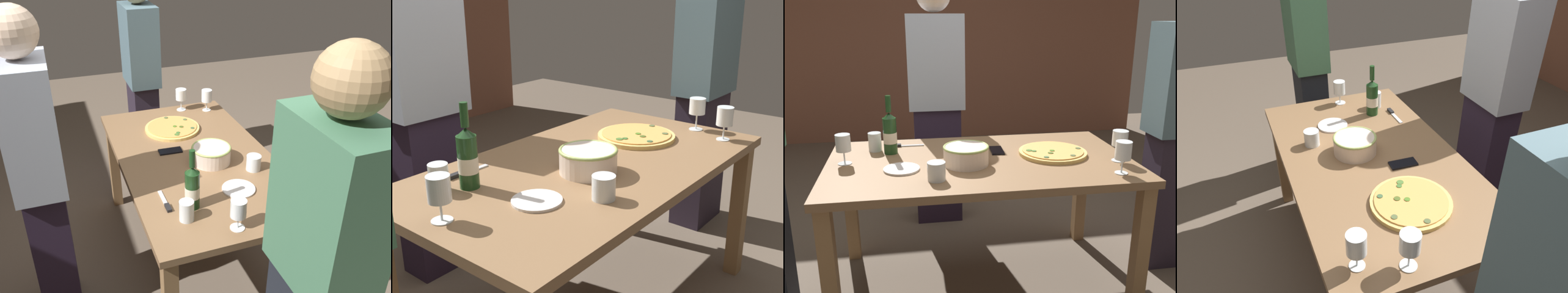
{
  "view_description": "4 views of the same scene",
  "coord_description": "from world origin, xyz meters",
  "views": [
    {
      "loc": [
        -2.13,
        0.77,
        2.04
      ],
      "look_at": [
        0.0,
        0.0,
        0.82
      ],
      "focal_mm": 39.32,
      "sensor_mm": 36.0,
      "label": 1
    },
    {
      "loc": [
        -1.53,
        -1.2,
        1.49
      ],
      "look_at": [
        0.0,
        0.0,
        0.82
      ],
      "focal_mm": 45.56,
      "sensor_mm": 36.0,
      "label": 2
    },
    {
      "loc": [
        -0.36,
        -2.16,
        1.49
      ],
      "look_at": [
        0.0,
        0.0,
        0.82
      ],
      "focal_mm": 39.84,
      "sensor_mm": 36.0,
      "label": 3
    },
    {
      "loc": [
        1.53,
        -0.61,
        1.87
      ],
      "look_at": [
        0.0,
        0.0,
        0.82
      ],
      "focal_mm": 34.4,
      "sensor_mm": 36.0,
      "label": 4
    }
  ],
  "objects": [
    {
      "name": "side_plate",
      "position": [
        -0.41,
        -0.1,
        0.76
      ],
      "size": [
        0.18,
        0.18,
        0.01
      ],
      "primitive_type": "cylinder",
      "color": "white",
      "rests_on": "dining_table"
    },
    {
      "name": "serving_bowl",
      "position": [
        -0.08,
        -0.07,
        0.8
      ],
      "size": [
        0.24,
        0.24,
        0.1
      ],
      "color": "beige",
      "rests_on": "dining_table"
    },
    {
      "name": "person_guest_left",
      "position": [
        -0.17,
        0.88,
        0.89
      ],
      "size": [
        0.38,
        0.24,
        1.73
      ],
      "rotation": [
        0.0,
        0.0,
        -1.38
      ],
      "color": "#281C30",
      "rests_on": "ground"
    },
    {
      "name": "person_guest_right",
      "position": [
        -1.18,
        -0.05,
        0.89
      ],
      "size": [
        0.4,
        0.24,
        1.74
      ],
      "rotation": [
        0.0,
        0.0,
        0.04
      ],
      "color": "black",
      "rests_on": "ground"
    },
    {
      "name": "cup_amber",
      "position": [
        -0.56,
        0.25,
        0.8
      ],
      "size": [
        0.07,
        0.07,
        0.1
      ],
      "primitive_type": "cylinder",
      "color": "white",
      "rests_on": "dining_table"
    },
    {
      "name": "cell_phone",
      "position": [
        0.11,
        0.13,
        0.76
      ],
      "size": [
        0.08,
        0.15,
        0.01
      ],
      "primitive_type": "cube",
      "rotation": [
        0.0,
        0.0,
        6.23
      ],
      "color": "black",
      "rests_on": "dining_table"
    },
    {
      "name": "wine_bottle",
      "position": [
        -0.47,
        0.19,
        0.87
      ],
      "size": [
        0.07,
        0.07,
        0.32
      ],
      "color": "#1A3E1B",
      "rests_on": "dining_table"
    },
    {
      "name": "pizza_knife",
      "position": [
        -0.41,
        0.31,
        0.76
      ],
      "size": [
        0.19,
        0.02,
        0.02
      ],
      "color": "silver",
      "rests_on": "dining_table"
    },
    {
      "name": "wine_glass_far_left",
      "position": [
        0.64,
        -0.32,
        0.86
      ],
      "size": [
        0.08,
        0.08,
        0.16
      ],
      "color": "white",
      "rests_on": "dining_table"
    },
    {
      "name": "ground_plane",
      "position": [
        0.0,
        0.0,
        0.0
      ],
      "size": [
        8.0,
        8.0,
        0.0
      ],
      "primitive_type": "plane",
      "color": "brown"
    },
    {
      "name": "cup_ceramic",
      "position": [
        -0.25,
        -0.26,
        0.79
      ],
      "size": [
        0.08,
        0.08,
        0.09
      ],
      "primitive_type": "cylinder",
      "color": "white",
      "rests_on": "dining_table"
    },
    {
      "name": "wine_glass_near_pizza",
      "position": [
        0.71,
        -0.14,
        0.87
      ],
      "size": [
        0.08,
        0.08,
        0.16
      ],
      "color": "white",
      "rests_on": "dining_table"
    },
    {
      "name": "dining_table",
      "position": [
        0.0,
        0.0,
        0.66
      ],
      "size": [
        1.6,
        0.9,
        0.75
      ],
      "color": "brown",
      "rests_on": "ground"
    },
    {
      "name": "pizza",
      "position": [
        0.41,
        0.02,
        0.76
      ],
      "size": [
        0.37,
        0.37,
        0.03
      ],
      "color": "#E3BA64",
      "rests_on": "dining_table"
    },
    {
      "name": "wine_glass_by_bottle",
      "position": [
        -0.7,
        0.04,
        0.85
      ],
      "size": [
        0.08,
        0.08,
        0.16
      ],
      "color": "white",
      "rests_on": "dining_table"
    }
  ]
}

